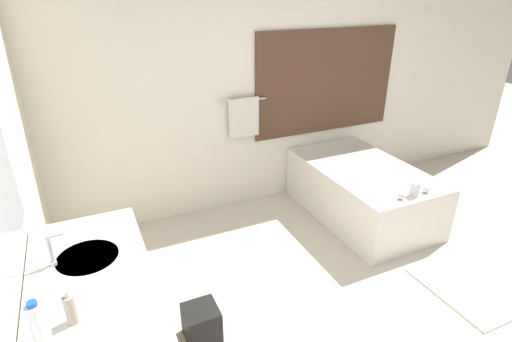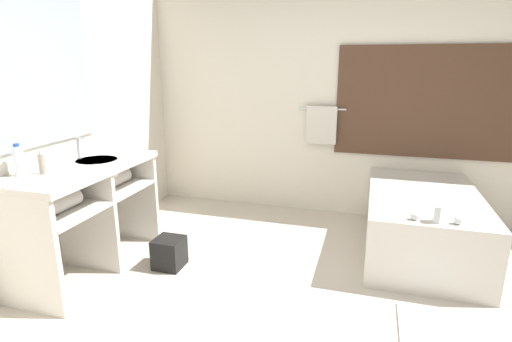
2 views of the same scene
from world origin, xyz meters
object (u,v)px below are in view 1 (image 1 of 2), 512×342
soap_dispenser (70,309)px  water_bottle_1 (38,326)px  bathtub (362,189)px  waste_bin (202,323)px

soap_dispenser → water_bottle_1: bearing=-143.3°
bathtub → soap_dispenser: (-2.67, -1.35, 0.64)m
bathtub → water_bottle_1: (-2.78, -1.43, 0.68)m
bathtub → water_bottle_1: 3.20m
bathtub → soap_dispenser: soap_dispenser is taller
water_bottle_1 → soap_dispenser: 0.14m
bathtub → soap_dispenser: 3.06m
bathtub → waste_bin: 2.18m
bathtub → water_bottle_1: size_ratio=6.70×
bathtub → water_bottle_1: water_bottle_1 is taller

